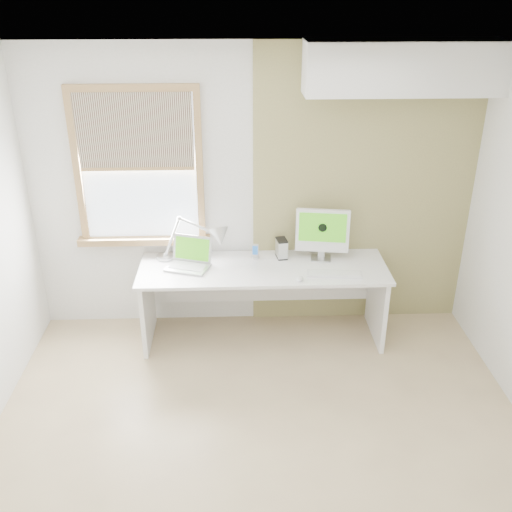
{
  "coord_description": "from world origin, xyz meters",
  "views": [
    {
      "loc": [
        -0.16,
        -3.2,
        3.04
      ],
      "look_at": [
        0.0,
        1.05,
        1.0
      ],
      "focal_mm": 40.7,
      "sensor_mm": 36.0,
      "label": 1
    }
  ],
  "objects_px": {
    "desk_lamp": "(209,239)",
    "external_drive": "(281,248)",
    "imac": "(322,232)",
    "laptop": "(190,259)",
    "desk": "(263,283)"
  },
  "relations": [
    {
      "from": "desk",
      "to": "laptop",
      "type": "relative_size",
      "value": 5.08
    },
    {
      "from": "external_drive",
      "to": "imac",
      "type": "height_order",
      "value": "imac"
    },
    {
      "from": "desk_lamp",
      "to": "laptop",
      "type": "xyz_separation_m",
      "value": [
        -0.17,
        -0.09,
        -0.15
      ]
    },
    {
      "from": "desk_lamp",
      "to": "external_drive",
      "type": "xyz_separation_m",
      "value": [
        0.65,
        0.05,
        -0.13
      ]
    },
    {
      "from": "imac",
      "to": "external_drive",
      "type": "bearing_deg",
      "value": 175.46
    },
    {
      "from": "desk",
      "to": "desk_lamp",
      "type": "xyz_separation_m",
      "value": [
        -0.48,
        0.08,
        0.41
      ]
    },
    {
      "from": "desk_lamp",
      "to": "external_drive",
      "type": "bearing_deg",
      "value": 4.58
    },
    {
      "from": "laptop",
      "to": "imac",
      "type": "xyz_separation_m",
      "value": [
        1.19,
        0.11,
        0.2
      ]
    },
    {
      "from": "desk_lamp",
      "to": "external_drive",
      "type": "height_order",
      "value": "desk_lamp"
    },
    {
      "from": "external_drive",
      "to": "desk_lamp",
      "type": "bearing_deg",
      "value": -175.42
    },
    {
      "from": "laptop",
      "to": "desk_lamp",
      "type": "bearing_deg",
      "value": 27.08
    },
    {
      "from": "laptop",
      "to": "imac",
      "type": "relative_size",
      "value": 0.89
    },
    {
      "from": "desk_lamp",
      "to": "imac",
      "type": "height_order",
      "value": "imac"
    },
    {
      "from": "desk_lamp",
      "to": "external_drive",
      "type": "relative_size",
      "value": 3.98
    },
    {
      "from": "laptop",
      "to": "external_drive",
      "type": "distance_m",
      "value": 0.84
    }
  ]
}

